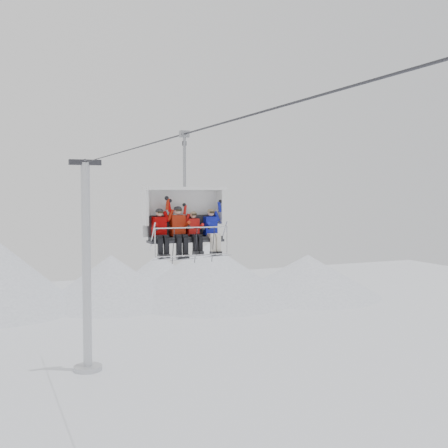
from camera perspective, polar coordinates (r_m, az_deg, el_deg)
name	(u,v)px	position (r m, az deg, el deg)	size (l,w,h in m)	color
ridgeline	(34,282)	(56.83, -18.73, -5.61)	(72.00, 21.00, 7.00)	white
lift_tower_right	(87,281)	(36.89, -13.77, -5.65)	(2.00, 1.80, 13.48)	#B6B8BE
haul_cable	(224,123)	(15.32, 0.00, 10.26)	(0.06, 0.06, 50.00)	#2D2E33
chairlift_carrier	(183,214)	(18.34, -4.16, 1.04)	(2.62, 1.17, 3.98)	black
skier_far_left	(160,231)	(17.80, -6.49, -0.67)	(0.42, 1.69, 1.66)	#A80102
skier_center_left	(179,229)	(17.99, -4.62, -0.52)	(0.45, 1.69, 1.76)	#A71F0A
skier_center_right	(194,231)	(18.15, -3.04, -0.73)	(0.37, 1.69, 1.50)	red
skier_far_right	(212,230)	(18.38, -1.25, -0.57)	(0.41, 1.69, 1.62)	#1119AD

